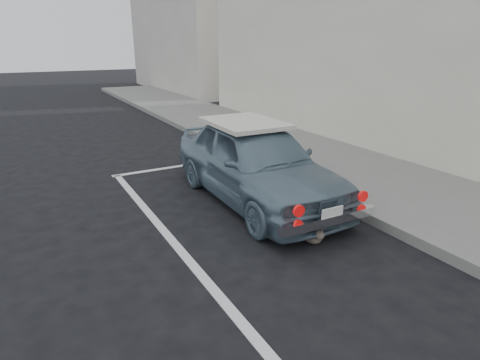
# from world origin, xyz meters

# --- Properties ---
(sidewalk) EXTENTS (2.80, 40.00, 0.15)m
(sidewalk) POSITION_xyz_m (3.20, 2.00, 0.07)
(sidewalk) COLOR slate
(sidewalk) RESTS_ON ground
(building_far) EXTENTS (3.50, 10.00, 8.00)m
(building_far) POSITION_xyz_m (6.35, 20.00, 4.00)
(building_far) COLOR #B8B2A7
(building_far) RESTS_ON ground
(pline_front) EXTENTS (3.00, 0.12, 0.01)m
(pline_front) POSITION_xyz_m (0.50, 6.50, 0.00)
(pline_front) COLOR silver
(pline_front) RESTS_ON ground
(pline_side) EXTENTS (0.12, 7.00, 0.01)m
(pline_side) POSITION_xyz_m (-0.90, 3.00, 0.00)
(pline_side) COLOR silver
(pline_side) RESTS_ON ground
(retro_coupe) EXTENTS (1.63, 3.91, 1.32)m
(retro_coupe) POSITION_xyz_m (0.86, 4.08, 0.67)
(retro_coupe) COLOR slate
(retro_coupe) RESTS_ON ground
(cat) EXTENTS (0.22, 0.48, 0.26)m
(cat) POSITION_xyz_m (0.71, 2.37, 0.12)
(cat) COLOR #6F6254
(cat) RESTS_ON ground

